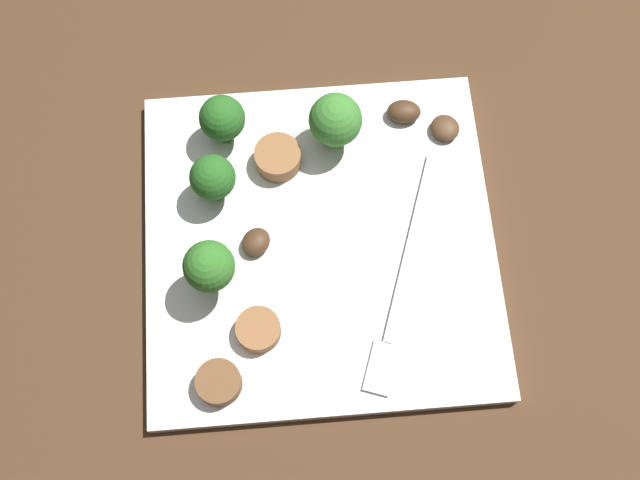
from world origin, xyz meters
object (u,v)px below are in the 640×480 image
object	(u,v)px
fork	(400,287)
broccoli_floret_2	(209,267)
sausage_slice_1	(219,383)
mushroom_2	(445,128)
broccoli_floret_1	(335,120)
sausage_slice_0	(278,158)
broccoli_floret_0	(222,119)
mushroom_3	(256,236)
mushroom_0	(404,112)
plate	(320,243)
sausage_slice_2	(258,330)
broccoli_floret_3	(213,178)

from	to	relation	value
fork	broccoli_floret_2	distance (m)	0.13
sausage_slice_1	mushroom_2	world-z (taller)	sausage_slice_1
broccoli_floret_1	sausage_slice_0	size ratio (longest dim) A/B	1.51
broccoli_floret_0	mushroom_3	distance (m)	0.09
mushroom_0	mushroom_3	world-z (taller)	mushroom_0
fork	mushroom_0	size ratio (longest dim) A/B	6.92
broccoli_floret_1	sausage_slice_0	xyz separation A→B (m)	(0.01, -0.04, -0.02)
mushroom_3	sausage_slice_1	bearing A→B (deg)	-16.24
broccoli_floret_2	sausage_slice_1	bearing A→B (deg)	-0.01
plate	fork	xyz separation A→B (m)	(0.04, 0.05, 0.01)
broccoli_floret_0	mushroom_3	bearing A→B (deg)	12.05
plate	sausage_slice_2	size ratio (longest dim) A/B	8.10
mushroom_3	plate	bearing A→B (deg)	84.36
mushroom_3	sausage_slice_2	bearing A→B (deg)	-1.39
fork	mushroom_2	size ratio (longest dim) A/B	7.91
sausage_slice_1	sausage_slice_2	bearing A→B (deg)	140.30
broccoli_floret_0	mushroom_3	world-z (taller)	broccoli_floret_0
broccoli_floret_2	mushroom_3	bearing A→B (deg)	136.36
broccoli_floret_0	sausage_slice_1	bearing A→B (deg)	-3.65
sausage_slice_2	mushroom_2	bearing A→B (deg)	134.14
sausage_slice_0	sausage_slice_2	size ratio (longest dim) A/B	1.11
fork	broccoli_floret_0	size ratio (longest dim) A/B	3.86
broccoli_floret_2	mushroom_0	size ratio (longest dim) A/B	2.26
plate	sausage_slice_0	bearing A→B (deg)	-157.85
plate	broccoli_floret_0	world-z (taller)	broccoli_floret_0
plate	broccoli_floret_1	bearing A→B (deg)	167.47
broccoli_floret_2	sausage_slice_0	xyz separation A→B (m)	(-0.09, 0.05, -0.03)
fork	mushroom_0	distance (m)	0.14
mushroom_0	fork	bearing A→B (deg)	-7.50
broccoli_floret_1	sausage_slice_1	world-z (taller)	broccoli_floret_1
sausage_slice_2	mushroom_2	xyz separation A→B (m)	(-0.14, 0.15, -0.00)
broccoli_floret_3	sausage_slice_2	world-z (taller)	broccoli_floret_3
sausage_slice_0	mushroom_2	world-z (taller)	sausage_slice_0
broccoli_floret_3	mushroom_0	xyz separation A→B (m)	(-0.05, 0.14, -0.02)
plate	broccoli_floret_2	size ratio (longest dim) A/B	4.36
sausage_slice_2	mushroom_3	distance (m)	0.07
broccoli_floret_0	sausage_slice_1	xyz separation A→B (m)	(0.18, -0.01, -0.02)
mushroom_0	mushroom_3	size ratio (longest dim) A/B	1.15
plate	mushroom_2	distance (m)	0.13
broccoli_floret_0	broccoli_floret_1	world-z (taller)	broccoli_floret_1
mushroom_2	mushroom_3	size ratio (longest dim) A/B	1.00
plate	broccoli_floret_0	distance (m)	0.11
broccoli_floret_1	sausage_slice_2	size ratio (longest dim) A/B	1.68
broccoli_floret_0	broccoli_floret_2	world-z (taller)	broccoli_floret_2
mushroom_2	mushroom_3	bearing A→B (deg)	-62.82
sausage_slice_1	sausage_slice_2	distance (m)	0.04
mushroom_0	mushroom_2	bearing A→B (deg)	62.23
broccoli_floret_2	mushroom_3	size ratio (longest dim) A/B	2.59
sausage_slice_1	mushroom_2	size ratio (longest dim) A/B	1.37
broccoli_floret_0	mushroom_3	size ratio (longest dim) A/B	2.05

